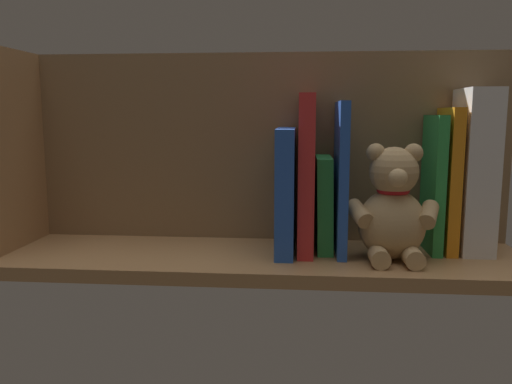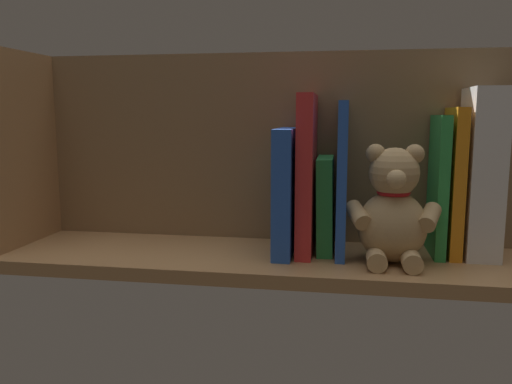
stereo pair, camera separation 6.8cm
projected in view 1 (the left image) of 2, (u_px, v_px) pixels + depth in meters
ground_plane at (256, 258)px, 88.01cm from camera, size 89.59×25.05×2.20cm
shelf_back_panel at (261, 148)px, 95.41cm from camera, size 89.59×1.50×34.34cm
shelf_side_divider at (10, 150)px, 88.96cm from camera, size 2.40×19.05×34.34cm
dictionary_thick_white at (474, 171)px, 86.31cm from camera, size 5.33×10.65×27.56cm
book_0 at (448, 180)px, 87.03cm from camera, size 1.94×10.60×24.40cm
book_1 at (433, 184)px, 87.25cm from camera, size 1.73×10.76×23.17cm
teddy_bear at (393, 209)px, 82.27cm from camera, size 15.21×11.80×18.74cm
book_2 at (341, 178)px, 86.68cm from camera, size 1.56×14.30×25.39cm
book_3 at (324, 203)px, 88.82cm from camera, size 2.96×11.83×16.16cm
book_4 at (306, 174)px, 87.08cm from camera, size 2.63×14.33×26.59cm
book_5 at (286, 190)px, 87.16cm from camera, size 3.04×15.62×21.00cm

